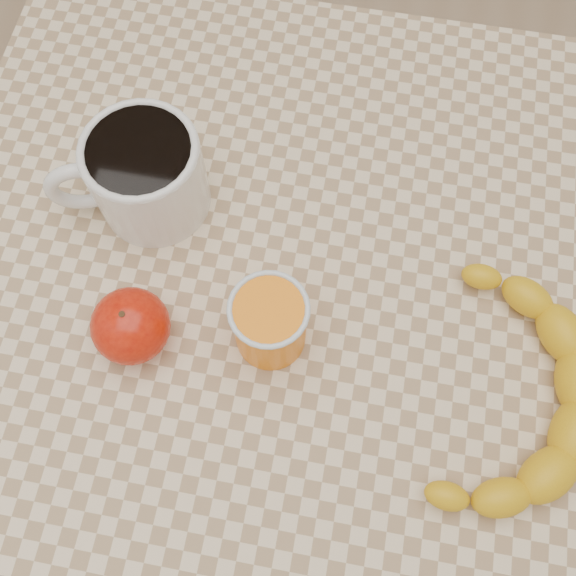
% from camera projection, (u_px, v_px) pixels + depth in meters
% --- Properties ---
extents(ground, '(3.00, 3.00, 0.00)m').
position_uv_depth(ground, '(288.00, 418.00, 1.37)').
color(ground, tan).
rests_on(ground, ground).
extents(table, '(0.80, 0.80, 0.75)m').
position_uv_depth(table, '(288.00, 321.00, 0.75)').
color(table, beige).
rests_on(table, ground).
extents(coffee_mug, '(0.18, 0.15, 0.10)m').
position_uv_depth(coffee_mug, '(144.00, 173.00, 0.66)').
color(coffee_mug, white).
rests_on(coffee_mug, table).
extents(orange_juice_glass, '(0.08, 0.08, 0.09)m').
position_uv_depth(orange_juice_glass, '(270.00, 323.00, 0.61)').
color(orange_juice_glass, orange).
rests_on(orange_juice_glass, table).
extents(apple, '(0.08, 0.08, 0.07)m').
position_uv_depth(apple, '(131.00, 326.00, 0.62)').
color(apple, '#A20E05').
rests_on(apple, table).
extents(banana, '(0.35, 0.39, 0.05)m').
position_uv_depth(banana, '(513.00, 397.00, 0.61)').
color(banana, yellow).
rests_on(banana, table).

